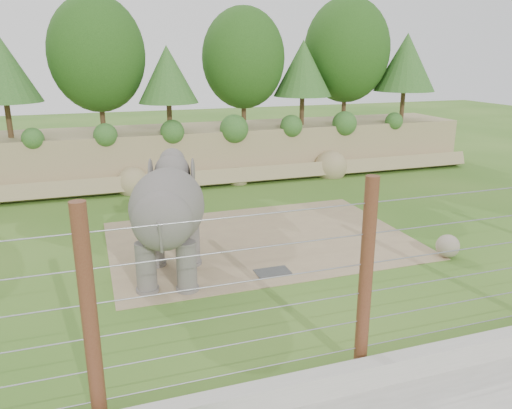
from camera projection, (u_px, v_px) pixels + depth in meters
name	position (u px, v px, depth m)	size (l,w,h in m)	color
ground	(279.00, 278.00, 14.13)	(90.00, 90.00, 0.00)	#33681C
back_embankment	(198.00, 99.00, 24.66)	(30.00, 5.52, 8.77)	tan
dirt_patch	(260.00, 240.00, 17.00)	(10.00, 7.00, 0.02)	#977D5E
drain_grate	(272.00, 272.00, 14.44)	(1.00, 0.60, 0.03)	#262628
elephant	(168.00, 223.00, 13.70)	(1.73, 4.04, 3.27)	#5D5752
stone_ball	(448.00, 246.00, 15.44)	(0.72, 0.72, 0.72)	gray
retaining_wall	(373.00, 372.00, 9.53)	(26.00, 0.35, 0.50)	#ACAAA0
barrier_fence	(366.00, 278.00, 9.48)	(20.26, 0.26, 4.00)	#512416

